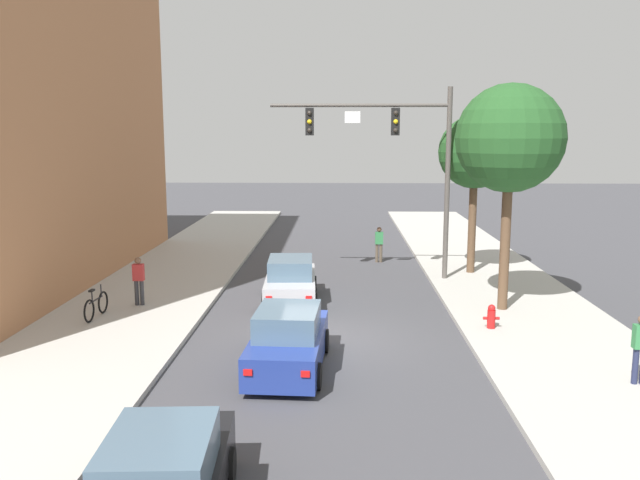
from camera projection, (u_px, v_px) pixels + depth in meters
ground_plane at (326, 340)px, 18.63m from camera, size 120.00×120.00×0.00m
sidewalk_left at (103, 335)px, 18.81m from camera, size 5.00×60.00×0.15m
sidewalk_right at (554, 340)px, 18.43m from camera, size 5.00×60.00×0.15m
traffic_signal_mast at (397, 147)px, 25.17m from camera, size 7.02×0.38×7.50m
car_lead_silver at (291, 282)px, 22.72m from camera, size 1.98×4.31×1.60m
car_following_blue at (288, 341)px, 16.23m from camera, size 1.99×4.31×1.60m
pedestrian_sidewalk_left_walker at (139, 279)px, 21.73m from camera, size 0.36×0.22×1.64m
pedestrian_crossing_road at (379, 243)px, 29.79m from camera, size 0.36×0.22×1.64m
bicycle_leaning at (96, 306)px, 20.30m from camera, size 0.15×1.77×0.98m
fire_hydrant at (491, 316)px, 19.22m from camera, size 0.48×0.24×0.72m
street_tree_nearest at (510, 139)px, 20.51m from camera, size 3.46×3.46×7.31m
street_tree_second at (475, 153)px, 26.28m from camera, size 2.97×2.97×6.47m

